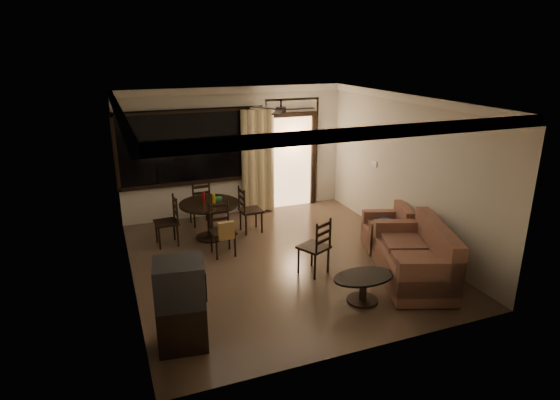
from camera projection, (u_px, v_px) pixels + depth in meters
name	position (u px, v px, depth m)	size (l,w,h in m)	color
ground	(281.00, 261.00, 8.27)	(5.50, 5.50, 0.00)	#7F6651
room_shell	(276.00, 138.00, 9.46)	(5.50, 6.70, 5.50)	beige
dining_table	(210.00, 210.00, 9.08)	(1.16, 1.16, 0.95)	black
dining_chair_west	(167.00, 231.00, 8.86)	(0.44, 0.44, 0.95)	black
dining_chair_east	(250.00, 218.00, 9.49)	(0.44, 0.44, 0.95)	black
dining_chair_south	(223.00, 239.00, 8.42)	(0.44, 0.49, 0.95)	black
dining_chair_north	(200.00, 212.00, 9.86)	(0.44, 0.44, 0.95)	black
tv_cabinet	(181.00, 304.00, 5.77)	(0.68, 0.62, 1.16)	black
sofa	(417.00, 260.00, 7.44)	(1.49, 1.98, 0.94)	#492521
armchair	(389.00, 231.00, 8.71)	(1.01, 1.01, 0.80)	#492521
coffee_table	(363.00, 284.00, 6.88)	(0.95, 0.57, 0.42)	black
side_chair	(314.00, 257.00, 7.74)	(0.58, 0.58, 0.98)	black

